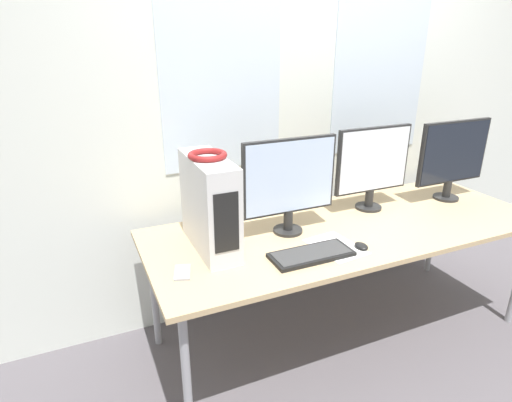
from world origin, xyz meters
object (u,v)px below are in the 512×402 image
object	(u,v)px
headphones	(207,155)
keyboard	(311,254)
monitor_right_near	(373,164)
pc_tower	(209,204)
mouse	(361,246)
cell_phone	(182,272)
monitor_right_far	(453,156)
monitor_main	(289,181)

from	to	relation	value
headphones	keyboard	size ratio (longest dim) A/B	0.45
headphones	monitor_right_near	distance (m)	1.09
pc_tower	mouse	distance (m)	0.80
headphones	cell_phone	size ratio (longest dim) A/B	1.27
monitor_right_near	monitor_right_far	distance (m)	0.58
monitor_right_near	pc_tower	bearing A→B (deg)	-174.40
keyboard	monitor_main	bearing A→B (deg)	84.69
monitor_right_far	cell_phone	size ratio (longest dim) A/B	3.66
headphones	mouse	distance (m)	0.90
headphones	keyboard	world-z (taller)	headphones
monitor_right_near	mouse	bearing A→B (deg)	-131.22
headphones	monitor_right_far	xyz separation A→B (m)	(1.64, 0.03, -0.19)
headphones	keyboard	xyz separation A→B (m)	(0.42, -0.29, -0.47)
headphones	cell_phone	xyz separation A→B (m)	(-0.20, -0.19, -0.48)
pc_tower	keyboard	world-z (taller)	pc_tower
headphones	monitor_main	bearing A→B (deg)	0.54
cell_phone	headphones	bearing A→B (deg)	61.19
keyboard	mouse	size ratio (longest dim) A/B	4.95
pc_tower	monitor_right_far	distance (m)	1.64
keyboard	cell_phone	distance (m)	0.63
pc_tower	monitor_right_near	xyz separation A→B (m)	(1.07, 0.10, 0.05)
cell_phone	monitor_right_near	bearing A→B (deg)	30.53
monitor_right_near	keyboard	xyz separation A→B (m)	(-0.65, -0.40, -0.28)
monitor_right_far	mouse	bearing A→B (deg)	-159.51
monitor_right_near	cell_phone	bearing A→B (deg)	-166.79
monitor_right_near	monitor_right_far	world-z (taller)	monitor_right_far
keyboard	mouse	bearing A→B (deg)	-5.78
keyboard	mouse	xyz separation A→B (m)	(0.28, -0.03, 0.00)
monitor_main	cell_phone	world-z (taller)	monitor_main
cell_phone	monitor_main	bearing A→B (deg)	34.36
monitor_right_near	cell_phone	distance (m)	1.33
monitor_right_far	keyboard	size ratio (longest dim) A/B	1.31
pc_tower	monitor_right_far	bearing A→B (deg)	1.21
headphones	cell_phone	bearing A→B (deg)	-136.13
mouse	monitor_main	bearing A→B (deg)	127.55
monitor_right_near	monitor_right_far	bearing A→B (deg)	-6.91
monitor_right_far	cell_phone	distance (m)	1.88
headphones	keyboard	bearing A→B (deg)	-35.01
pc_tower	headphones	xyz separation A→B (m)	(0.00, 0.00, 0.25)
monitor_right_far	cell_phone	world-z (taller)	monitor_right_far
pc_tower	cell_phone	size ratio (longest dim) A/B	3.31
monitor_main	monitor_right_far	bearing A→B (deg)	1.41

